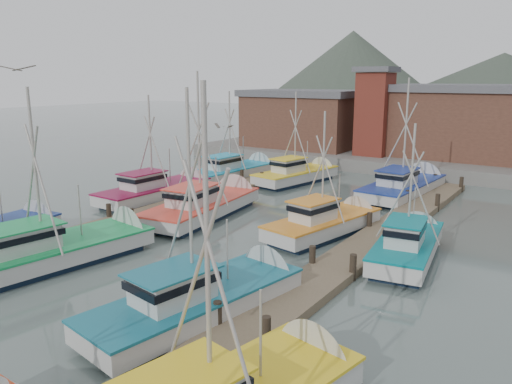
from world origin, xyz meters
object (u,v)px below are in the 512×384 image
Objects in this scene: lookout_tower at (374,111)px; boat_4 at (61,249)px; boat_8 at (207,205)px; boat_12 at (300,174)px.

lookout_tower is 0.79× the size of boat_4.
boat_8 is at bearing 96.15° from boat_4.
boat_12 is at bearing 97.43° from boat_4.
boat_4 is 23.15m from boat_12.
boat_12 is (-2.27, -10.71, -4.87)m from lookout_tower.
lookout_tower reaches higher than boat_4.
boat_8 is (-2.14, -23.21, -4.87)m from lookout_tower.
lookout_tower is 23.81m from boat_8.
boat_4 is 1.01× the size of boat_8.
boat_4 is at bearing -80.45° from boat_12.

